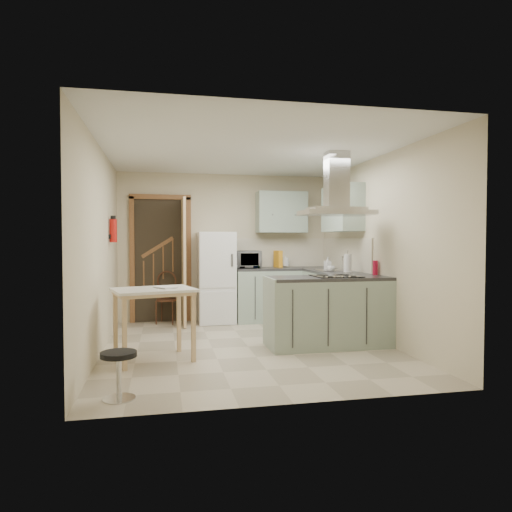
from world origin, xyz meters
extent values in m
plane|color=#B8A98F|center=(0.00, 0.00, 0.00)|extent=(4.20, 4.20, 0.00)
plane|color=silver|center=(0.00, 0.00, 2.50)|extent=(4.20, 4.20, 0.00)
plane|color=beige|center=(0.00, 2.10, 1.25)|extent=(3.60, 0.00, 3.60)
plane|color=beige|center=(-1.80, 0.00, 1.25)|extent=(0.00, 4.20, 4.20)
plane|color=beige|center=(1.80, 0.00, 1.25)|extent=(0.00, 4.20, 4.20)
cube|color=brown|center=(-1.10, 2.07, 1.05)|extent=(1.10, 0.12, 2.10)
cube|color=white|center=(-0.20, 1.80, 0.75)|extent=(0.60, 0.60, 1.50)
cube|color=#9EB2A0|center=(0.66, 1.80, 0.45)|extent=(1.08, 0.60, 0.90)
cube|color=#9EB2A0|center=(1.50, 1.12, 0.45)|extent=(0.60, 1.95, 0.90)
cube|color=beige|center=(0.96, 2.09, 1.15)|extent=(1.68, 0.02, 0.50)
cube|color=#9EB2A0|center=(0.95, 1.93, 1.85)|extent=(0.85, 0.35, 0.70)
cube|color=#9EB2A0|center=(1.62, 0.85, 1.85)|extent=(0.35, 0.90, 0.70)
cube|color=#9EB2A0|center=(1.02, -0.18, 0.45)|extent=(1.55, 0.65, 0.90)
cube|color=black|center=(1.12, -0.18, 0.91)|extent=(0.58, 0.50, 0.01)
cube|color=silver|center=(1.12, -0.18, 1.72)|extent=(0.90, 0.55, 0.10)
cube|color=silver|center=(1.50, 0.95, 0.91)|extent=(0.45, 0.40, 0.01)
cylinder|color=#B2140F|center=(-1.74, 0.90, 1.50)|extent=(0.10, 0.10, 0.32)
cube|color=tan|center=(-1.17, -0.45, 0.41)|extent=(1.02, 0.87, 0.82)
cube|color=#4A2618|center=(-1.00, 1.89, 0.39)|extent=(0.44, 0.44, 0.78)
cylinder|color=black|center=(-1.44, -1.68, 0.21)|extent=(0.40, 0.40, 0.41)
imported|color=black|center=(0.28, 1.81, 1.04)|extent=(0.52, 0.35, 0.29)
cylinder|color=white|center=(1.02, 1.92, 0.99)|extent=(0.13, 0.13, 0.19)
cube|color=orange|center=(0.88, 1.89, 1.04)|extent=(0.12, 0.21, 0.29)
imported|color=#B4B3C0|center=(1.54, 1.24, 1.00)|extent=(0.11, 0.11, 0.20)
cylinder|color=silver|center=(1.55, 0.44, 1.04)|extent=(0.12, 0.12, 0.28)
imported|color=white|center=(1.39, 0.68, 0.94)|extent=(0.14, 0.14, 0.09)
cylinder|color=#BA0F32|center=(1.75, -0.02, 1.00)|extent=(0.09, 0.09, 0.19)
imported|color=#98323A|center=(-1.12, -0.48, 0.88)|extent=(0.28, 0.30, 0.11)
camera|label=1|loc=(-1.06, -5.72, 1.37)|focal=32.00mm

